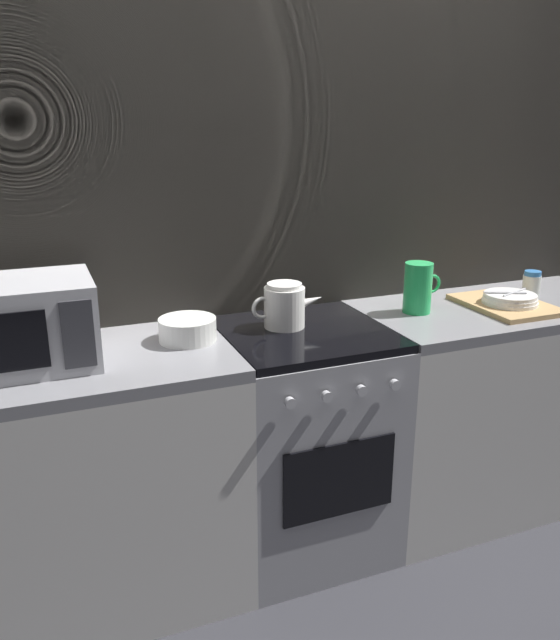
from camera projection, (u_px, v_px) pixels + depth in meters
The scene contains 11 objects.
ground_plane at pixel (302, 539), 2.58m from camera, with size 8.00×8.00×0.00m, color #2D2D33.
back_wall at pixel (273, 234), 2.50m from camera, with size 3.60×0.05×2.40m.
counter_left at pixel (59, 488), 2.12m from camera, with size 1.20×0.60×0.90m.
stove_unit at pixel (304, 440), 2.44m from camera, with size 0.60×0.63×0.90m.
counter_right at pixel (492, 403), 2.76m from camera, with size 1.20×0.60×0.90m.
microwave at pixel (17, 324), 1.93m from camera, with size 0.46×0.35×0.27m.
kettle at pixel (285, 306), 2.31m from camera, with size 0.28×0.15×0.17m.
mixing_bowl at pixel (188, 329), 2.18m from camera, with size 0.20×0.20×0.08m, color silver.
pitcher at pixel (418, 288), 2.49m from camera, with size 0.16×0.11×0.20m.
dish_pile at pixel (508, 302), 2.57m from camera, with size 0.30×0.40×0.07m.
spice_jar at pixel (532, 283), 2.75m from camera, with size 0.08×0.08×0.10m.
Camera 1 is at (-0.90, -1.99, 1.63)m, focal length 35.42 mm.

